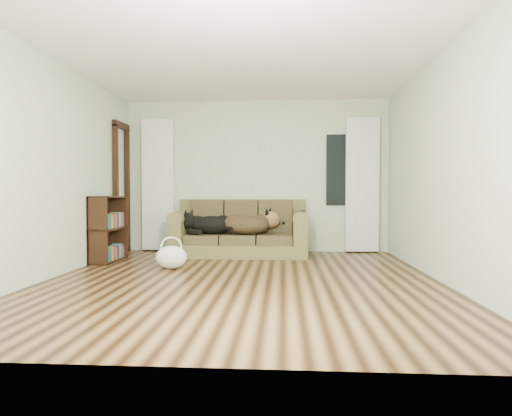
# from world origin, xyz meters

# --- Properties ---
(floor) EXTENTS (5.00, 5.00, 0.00)m
(floor) POSITION_xyz_m (0.00, 0.00, 0.00)
(floor) COLOR black
(floor) RESTS_ON ground
(ceiling) EXTENTS (5.00, 5.00, 0.00)m
(ceiling) POSITION_xyz_m (0.00, 0.00, 2.60)
(ceiling) COLOR white
(ceiling) RESTS_ON ground
(wall_back) EXTENTS (4.50, 0.04, 2.60)m
(wall_back) POSITION_xyz_m (0.00, 2.50, 1.30)
(wall_back) COLOR #B0C3A1
(wall_back) RESTS_ON ground
(wall_left) EXTENTS (0.04, 5.00, 2.60)m
(wall_left) POSITION_xyz_m (-2.25, 0.00, 1.30)
(wall_left) COLOR #B0C3A1
(wall_left) RESTS_ON ground
(wall_right) EXTENTS (0.04, 5.00, 2.60)m
(wall_right) POSITION_xyz_m (2.25, 0.00, 1.30)
(wall_right) COLOR #B0C3A1
(wall_right) RESTS_ON ground
(curtain_left) EXTENTS (0.55, 0.08, 2.25)m
(curtain_left) POSITION_xyz_m (-1.70, 2.42, 1.15)
(curtain_left) COLOR silver
(curtain_left) RESTS_ON ground
(curtain_right) EXTENTS (0.55, 0.08, 2.25)m
(curtain_right) POSITION_xyz_m (1.80, 2.42, 1.15)
(curtain_right) COLOR silver
(curtain_right) RESTS_ON ground
(window_pane) EXTENTS (0.50, 0.03, 1.20)m
(window_pane) POSITION_xyz_m (1.45, 2.47, 1.40)
(window_pane) COLOR black
(window_pane) RESTS_ON wall_back
(door_casing) EXTENTS (0.07, 0.60, 2.10)m
(door_casing) POSITION_xyz_m (-2.20, 2.05, 1.05)
(door_casing) COLOR black
(door_casing) RESTS_ON ground
(sofa) EXTENTS (2.14, 0.92, 0.87)m
(sofa) POSITION_xyz_m (-0.23, 1.97, 0.45)
(sofa) COLOR brown
(sofa) RESTS_ON floor
(dog_black_lab) EXTENTS (0.78, 0.60, 0.30)m
(dog_black_lab) POSITION_xyz_m (-0.72, 1.90, 0.48)
(dog_black_lab) COLOR black
(dog_black_lab) RESTS_ON sofa
(dog_shepherd) EXTENTS (0.77, 0.55, 0.34)m
(dog_shepherd) POSITION_xyz_m (-0.07, 1.89, 0.49)
(dog_shepherd) COLOR black
(dog_shepherd) RESTS_ON sofa
(tv_remote) EXTENTS (0.08, 0.19, 0.02)m
(tv_remote) POSITION_xyz_m (0.78, 1.82, 0.73)
(tv_remote) COLOR black
(tv_remote) RESTS_ON sofa
(tote_bag) EXTENTS (0.44, 0.36, 0.30)m
(tote_bag) POSITION_xyz_m (-1.01, 0.67, 0.16)
(tote_bag) COLOR silver
(tote_bag) RESTS_ON floor
(bookshelf) EXTENTS (0.35, 0.79, 0.96)m
(bookshelf) POSITION_xyz_m (-2.09, 1.23, 0.50)
(bookshelf) COLOR black
(bookshelf) RESTS_ON floor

